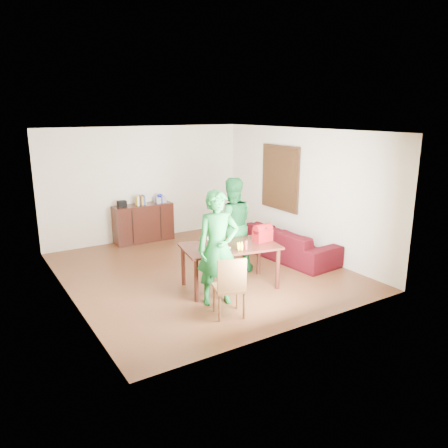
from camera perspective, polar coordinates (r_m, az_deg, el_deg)
room at (r=8.37m, az=-3.34°, el=2.56°), size 5.20×5.70×2.90m
table at (r=7.65m, az=0.79°, el=-3.49°), size 1.80×1.22×0.78m
chair at (r=6.73m, az=0.64°, el=-9.71°), size 0.55×0.53×0.97m
person_near at (r=6.95m, az=-0.82°, el=-3.14°), size 0.78×0.63×1.87m
person_far at (r=8.38m, az=0.99°, el=-0.13°), size 1.07×0.95×1.84m
laptop at (r=7.41m, az=-0.49°, el=-2.94°), size 0.34×0.27×0.21m
bananas at (r=7.32m, az=2.12°, el=-3.28°), size 0.16×0.11×0.06m
bottle at (r=7.40m, az=2.88°, el=-2.64°), size 0.07×0.07×0.17m
red_bag at (r=7.85m, az=5.06°, el=-1.37°), size 0.35×0.22×0.25m
sofa at (r=9.38m, az=8.37°, el=-2.42°), size 1.06×2.32×0.66m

